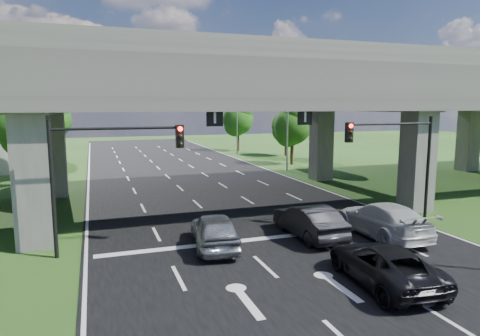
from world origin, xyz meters
TOP-DOWN VIEW (x-y plane):
  - ground at (0.00, 0.00)m, footprint 160.00×160.00m
  - road at (0.00, 10.00)m, footprint 18.00×120.00m
  - overpass at (0.00, 12.00)m, footprint 80.00×15.00m
  - signal_right at (7.82, 3.94)m, footprint 5.76×0.54m
  - signal_left at (-7.82, 3.94)m, footprint 5.76×0.54m
  - streetlight_far at (10.10, 24.00)m, footprint 3.38×0.25m
  - streetlight_beyond at (10.10, 40.00)m, footprint 3.38×0.25m
  - tree_left_near at (-13.95, 26.00)m, footprint 4.50×4.50m
  - tree_left_mid at (-16.95, 34.00)m, footprint 3.91×3.90m
  - tree_left_far at (-12.95, 42.00)m, footprint 4.80×4.80m
  - tree_right_near at (13.05, 28.00)m, footprint 4.20×4.20m
  - tree_right_mid at (16.05, 36.00)m, footprint 3.91×3.90m
  - tree_right_far at (12.05, 44.00)m, footprint 4.50×4.50m
  - car_silver at (-3.11, 3.00)m, footprint 2.56×5.03m
  - car_dark at (1.80, 3.00)m, footprint 1.81×5.01m
  - car_white at (5.40, 1.97)m, footprint 2.47×5.92m
  - car_trailing at (1.70, -3.01)m, footprint 2.91×5.47m

SIDE VIEW (x-z plane):
  - ground at x=0.00m, z-range 0.00..0.00m
  - road at x=0.00m, z-range 0.00..0.03m
  - car_trailing at x=1.70m, z-range 0.03..1.50m
  - car_silver at x=-3.11m, z-range 0.03..1.67m
  - car_dark at x=1.80m, z-range 0.03..1.67m
  - car_white at x=5.40m, z-range 0.03..1.74m
  - tree_left_mid at x=-16.95m, z-range 0.79..7.55m
  - tree_right_mid at x=16.05m, z-range 0.79..7.55m
  - signal_right at x=7.82m, z-range 1.19..7.19m
  - signal_left at x=-7.82m, z-range 1.19..7.19m
  - tree_right_near at x=13.05m, z-range 0.86..8.14m
  - tree_left_near at x=-13.95m, z-range 0.92..8.72m
  - tree_right_far at x=12.05m, z-range 0.92..8.72m
  - tree_left_far at x=-12.95m, z-range 0.98..9.30m
  - streetlight_far at x=10.10m, z-range 0.85..10.85m
  - streetlight_beyond at x=10.10m, z-range 0.85..10.85m
  - overpass at x=0.00m, z-range 2.92..12.92m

